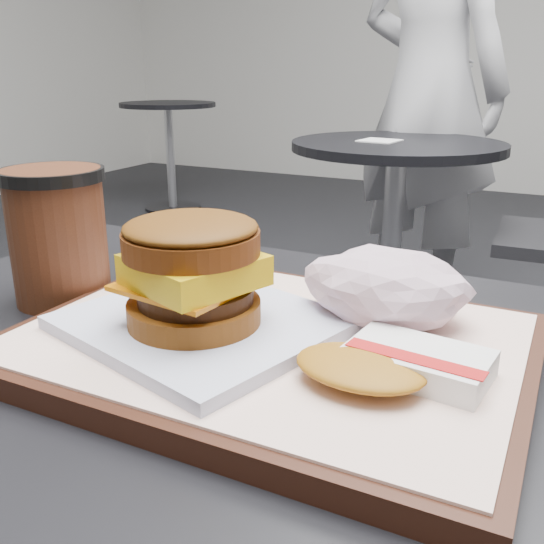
{
  "coord_description": "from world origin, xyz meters",
  "views": [
    {
      "loc": [
        0.19,
        -0.34,
        0.98
      ],
      "look_at": [
        -0.01,
        0.05,
        0.83
      ],
      "focal_mm": 40.0,
      "sensor_mm": 36.0,
      "label": 1
    }
  ],
  "objects": [
    {
      "name": "patron",
      "position": [
        -0.37,
        2.11,
        0.9
      ],
      "size": [
        0.78,
        0.66,
        1.81
      ],
      "primitive_type": "imported",
      "rotation": [
        0.0,
        0.0,
        2.73
      ],
      "color": "silver",
      "rests_on": "ground"
    },
    {
      "name": "bg_table_mid",
      "position": [
        -2.4,
        3.2,
        0.56
      ],
      "size": [
        0.66,
        0.66,
        0.75
      ],
      "color": "black",
      "rests_on": "ground"
    },
    {
      "name": "napkin",
      "position": [
        -0.41,
        1.63,
        0.75
      ],
      "size": [
        0.13,
        0.13,
        0.0
      ],
      "primitive_type": "cube",
      "rotation": [
        0.0,
        0.0,
        -0.13
      ],
      "color": "white",
      "rests_on": "neighbor_table"
    },
    {
      "name": "neighbor_table",
      "position": [
        -0.35,
        1.65,
        0.55
      ],
      "size": [
        0.7,
        0.7,
        0.75
      ],
      "color": "black",
      "rests_on": "ground"
    },
    {
      "name": "hash_brown",
      "position": [
        0.1,
        0.01,
        0.8
      ],
      "size": [
        0.12,
        0.1,
        0.02
      ],
      "color": "white",
      "rests_on": "serving_tray"
    },
    {
      "name": "breakfast_sandwich",
      "position": [
        -0.05,
        0.01,
        0.83
      ],
      "size": [
        0.23,
        0.22,
        0.09
      ],
      "color": "white",
      "rests_on": "serving_tray"
    },
    {
      "name": "crumpled_wrapper",
      "position": [
        0.07,
        0.1,
        0.82
      ],
      "size": [
        0.13,
        0.1,
        0.06
      ],
      "primitive_type": null,
      "color": "silver",
      "rests_on": "serving_tray"
    },
    {
      "name": "serving_tray",
      "position": [
        -0.0,
        0.03,
        0.78
      ],
      "size": [
        0.38,
        0.28,
        0.02
      ],
      "color": "black",
      "rests_on": "customer_table"
    },
    {
      "name": "coffee_cup",
      "position": [
        -0.23,
        0.05,
        0.84
      ],
      "size": [
        0.09,
        0.09,
        0.13
      ],
      "color": "#3C1B0E",
      "rests_on": "customer_table"
    }
  ]
}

